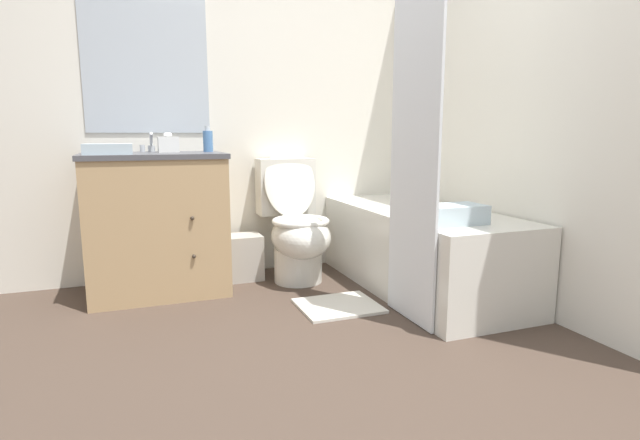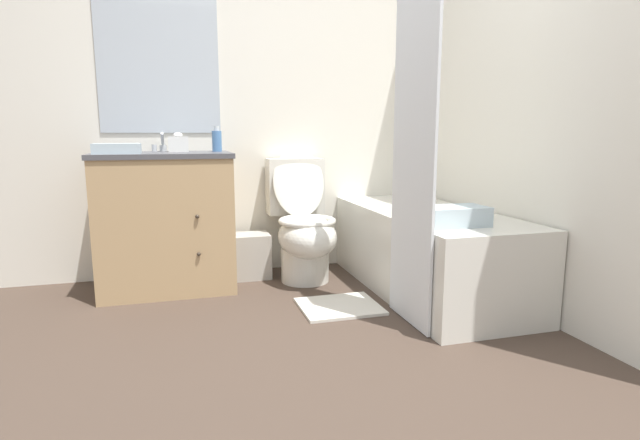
{
  "view_description": "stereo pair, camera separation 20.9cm",
  "coord_description": "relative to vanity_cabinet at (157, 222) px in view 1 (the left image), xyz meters",
  "views": [
    {
      "loc": [
        -0.87,
        -1.67,
        0.98
      ],
      "look_at": [
        0.06,
        0.81,
        0.52
      ],
      "focal_mm": 28.0,
      "sensor_mm": 36.0,
      "label": 1
    },
    {
      "loc": [
        -0.67,
        -1.74,
        0.98
      ],
      "look_at": [
        0.06,
        0.81,
        0.52
      ],
      "focal_mm": 28.0,
      "sensor_mm": 36.0,
      "label": 2
    }
  ],
  "objects": [
    {
      "name": "tissue_box",
      "position": [
        0.1,
        0.1,
        0.47
      ],
      "size": [
        0.12,
        0.11,
        0.12
      ],
      "color": "white",
      "rests_on": "vanity_cabinet"
    },
    {
      "name": "ground_plane",
      "position": [
        0.74,
        -1.51,
        -0.44
      ],
      "size": [
        14.0,
        14.0,
        0.0
      ],
      "primitive_type": "plane",
      "color": "#47382D"
    },
    {
      "name": "soap_dispenser",
      "position": [
        0.34,
        0.07,
        0.49
      ],
      "size": [
        0.06,
        0.06,
        0.16
      ],
      "color": "#4C7AB2",
      "rests_on": "vanity_cabinet"
    },
    {
      "name": "wastebasket",
      "position": [
        0.54,
        0.08,
        -0.29
      ],
      "size": [
        0.25,
        0.22,
        0.3
      ],
      "color": "#B7B2A8",
      "rests_on": "ground_plane"
    },
    {
      "name": "bathtub",
      "position": [
        1.56,
        -0.51,
        -0.19
      ],
      "size": [
        0.67,
        1.58,
        0.51
      ],
      "color": "silver",
      "rests_on": "ground_plane"
    },
    {
      "name": "wall_right",
      "position": [
        1.93,
        -0.61,
        0.81
      ],
      "size": [
        0.05,
        2.79,
        2.5
      ],
      "color": "white",
      "rests_on": "ground_plane"
    },
    {
      "name": "toilet",
      "position": [
        0.88,
        -0.06,
        -0.08
      ],
      "size": [
        0.39,
        0.68,
        0.88
      ],
      "color": "silver",
      "rests_on": "ground_plane"
    },
    {
      "name": "sink_faucet",
      "position": [
        -0.0,
        0.2,
        0.45
      ],
      "size": [
        0.14,
        0.12,
        0.12
      ],
      "color": "silver",
      "rests_on": "vanity_cabinet"
    },
    {
      "name": "bath_mat",
      "position": [
        0.93,
        -0.67,
        -0.44
      ],
      "size": [
        0.44,
        0.39,
        0.02
      ],
      "color": "silver",
      "rests_on": "ground_plane"
    },
    {
      "name": "bath_towel_folded",
      "position": [
        1.44,
        -1.01,
        0.12
      ],
      "size": [
        0.33,
        0.2,
        0.1
      ],
      "color": "silver",
      "rests_on": "bathtub"
    },
    {
      "name": "hand_towel_folded",
      "position": [
        -0.24,
        -0.17,
        0.45
      ],
      "size": [
        0.26,
        0.15,
        0.06
      ],
      "color": "silver",
      "rests_on": "vanity_cabinet"
    },
    {
      "name": "wall_back",
      "position": [
        0.74,
        0.31,
        0.81
      ],
      "size": [
        8.0,
        0.06,
        2.5
      ],
      "color": "white",
      "rests_on": "ground_plane"
    },
    {
      "name": "shower_curtain",
      "position": [
        1.21,
        -0.98,
        0.5
      ],
      "size": [
        0.02,
        0.45,
        1.87
      ],
      "color": "white",
      "rests_on": "ground_plane"
    },
    {
      "name": "vanity_cabinet",
      "position": [
        0.0,
        0.0,
        0.0
      ],
      "size": [
        0.82,
        0.6,
        0.86
      ],
      "color": "tan",
      "rests_on": "ground_plane"
    }
  ]
}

